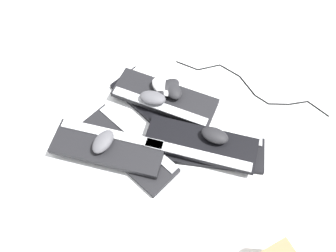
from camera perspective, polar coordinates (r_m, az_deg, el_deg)
name	(u,v)px	position (r m, az deg, el deg)	size (l,w,h in m)	color
ground_plane	(178,117)	(1.59, 1.53, 1.31)	(3.20, 3.20, 0.00)	white
keyboard_0	(128,148)	(1.51, -6.08, -3.30)	(0.16, 0.44, 0.03)	black
keyboard_1	(209,149)	(1.51, 6.22, -3.49)	(0.38, 0.45, 0.03)	black
keyboard_2	(157,106)	(1.61, -1.66, 3.13)	(0.17, 0.45, 0.03)	black
keyboard_3	(201,144)	(1.48, 5.01, -2.81)	(0.34, 0.46, 0.03)	black
keyboard_4	(165,98)	(1.59, -0.53, 4.27)	(0.29, 0.46, 0.03)	black
keyboard_5	(108,147)	(1.49, -9.14, -3.19)	(0.34, 0.46, 0.03)	black
mouse_0	(172,89)	(1.57, 0.60, 5.61)	(0.11, 0.07, 0.04)	black
mouse_1	(103,142)	(1.46, -9.87, -2.35)	(0.11, 0.07, 0.04)	#4C4C51
mouse_2	(214,136)	(1.46, 7.06, -1.50)	(0.11, 0.07, 0.04)	black
mouse_3	(162,87)	(1.58, -0.92, 5.99)	(0.11, 0.07, 0.04)	silver
mouse_4	(168,87)	(1.58, 0.04, 5.93)	(0.11, 0.07, 0.04)	black
mouse_5	(153,98)	(1.55, -2.36, 4.31)	(0.11, 0.07, 0.04)	#4C4C51
cable_0	(250,86)	(1.72, 12.43, 6.00)	(0.23, 0.68, 0.01)	black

